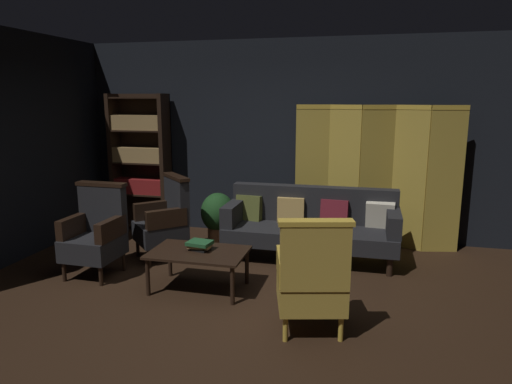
% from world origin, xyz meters
% --- Properties ---
extents(ground_plane, '(10.00, 10.00, 0.00)m').
position_xyz_m(ground_plane, '(0.00, 0.00, 0.00)').
color(ground_plane, black).
extents(back_wall, '(7.20, 0.10, 2.80)m').
position_xyz_m(back_wall, '(0.00, 2.45, 1.40)').
color(back_wall, black).
rests_on(back_wall, ground_plane).
extents(side_wall_left, '(0.10, 3.60, 2.80)m').
position_xyz_m(side_wall_left, '(-3.00, 0.60, 1.40)').
color(side_wall_left, black).
rests_on(side_wall_left, ground_plane).
extents(folding_screen, '(2.17, 0.25, 1.90)m').
position_xyz_m(folding_screen, '(1.31, 2.15, 0.99)').
color(folding_screen, '#B29338').
rests_on(folding_screen, ground_plane).
extents(bookshelf, '(0.90, 0.32, 2.05)m').
position_xyz_m(bookshelf, '(-2.15, 2.19, 1.08)').
color(bookshelf, black).
rests_on(bookshelf, ground_plane).
extents(velvet_couch, '(2.12, 0.78, 0.88)m').
position_xyz_m(velvet_couch, '(0.55, 1.46, 0.46)').
color(velvet_couch, black).
rests_on(velvet_couch, ground_plane).
extents(coffee_table, '(1.00, 0.64, 0.42)m').
position_xyz_m(coffee_table, '(-0.47, 0.18, 0.37)').
color(coffee_table, black).
rests_on(coffee_table, ground_plane).
extents(armchair_gilt_accent, '(0.70, 0.70, 1.04)m').
position_xyz_m(armchair_gilt_accent, '(0.79, -0.43, 0.49)').
color(armchair_gilt_accent, gold).
rests_on(armchair_gilt_accent, ground_plane).
extents(armchair_wing_left, '(0.60, 0.59, 1.04)m').
position_xyz_m(armchair_wing_left, '(-1.75, 0.32, 0.49)').
color(armchair_wing_left, black).
rests_on(armchair_wing_left, ground_plane).
extents(armchair_wing_right, '(0.82, 0.82, 1.04)m').
position_xyz_m(armchair_wing_right, '(-1.23, 1.03, 0.49)').
color(armchair_wing_right, black).
rests_on(armchair_wing_right, ground_plane).
extents(potted_plant, '(0.46, 0.46, 0.75)m').
position_xyz_m(potted_plant, '(-0.72, 1.57, 0.43)').
color(potted_plant, brown).
rests_on(potted_plant, ground_plane).
extents(book_black_cloth, '(0.22, 0.18, 0.03)m').
position_xyz_m(book_black_cloth, '(-0.46, 0.22, 0.43)').
color(book_black_cloth, black).
rests_on(book_black_cloth, coffee_table).
extents(book_tan_leather, '(0.23, 0.14, 0.03)m').
position_xyz_m(book_tan_leather, '(-0.46, 0.22, 0.46)').
color(book_tan_leather, '#9E7A47').
rests_on(book_tan_leather, book_black_cloth).
extents(book_green_cloth, '(0.27, 0.23, 0.04)m').
position_xyz_m(book_green_cloth, '(-0.46, 0.22, 0.50)').
color(book_green_cloth, '#1E4C28').
rests_on(book_green_cloth, book_tan_leather).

